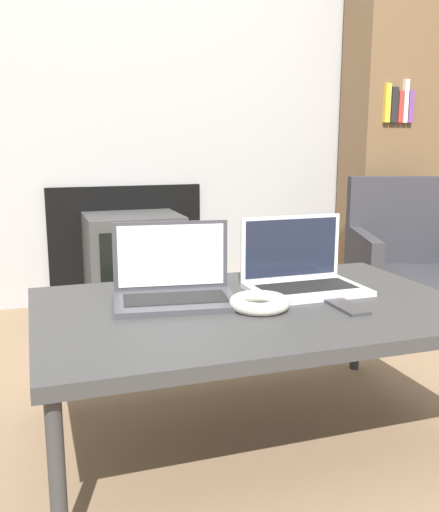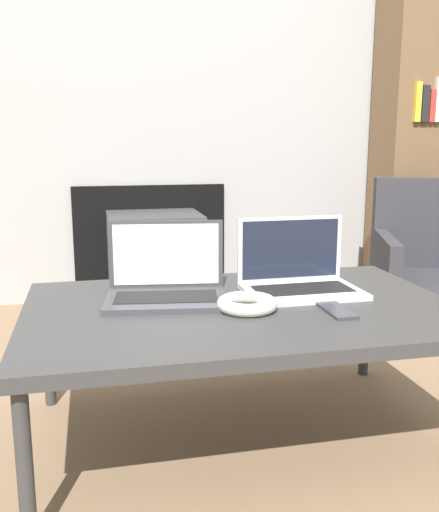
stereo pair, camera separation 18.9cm
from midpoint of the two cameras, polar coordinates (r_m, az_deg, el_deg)
The scene contains 10 objects.
ground_plane at distance 1.57m, azimuth 3.43°, elevation -22.14°, with size 14.00×14.00×0.00m, color #7A6047.
wall_back at distance 3.20m, azimuth -9.94°, elevation 18.83°, with size 7.00×0.08×2.60m.
table at distance 1.64m, azimuth 0.02°, elevation -5.86°, with size 1.22×0.78×0.41m.
laptop_left at distance 1.68m, azimuth -7.82°, elevation -2.86°, with size 0.38×0.29×0.22m.
laptop_right at distance 1.80m, azimuth 5.17°, elevation -1.84°, with size 0.35×0.24×0.22m.
headphones at distance 1.58m, azimuth 0.71°, elevation -4.73°, with size 0.17×0.17×0.04m.
phone at distance 1.61m, azimuth 9.38°, elevation -5.11°, with size 0.06×0.15×0.01m.
tv at distance 2.97m, azimuth -10.36°, elevation -0.73°, with size 0.47×0.42×0.50m.
armchair at distance 3.05m, azimuth 17.14°, elevation 0.39°, with size 0.80×0.81×0.68m.
bookshelf at distance 3.57m, azimuth 16.75°, elevation 11.16°, with size 0.73×0.32×1.75m.
Camera 1 is at (-0.59, -1.19, 0.87)m, focal length 40.00 mm.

